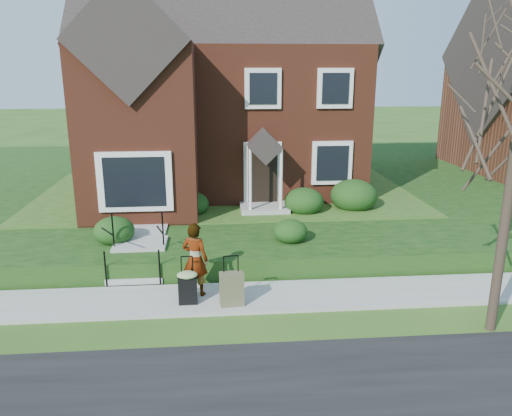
{
  "coord_description": "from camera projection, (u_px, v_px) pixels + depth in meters",
  "views": [
    {
      "loc": [
        -0.47,
        -10.7,
        5.23
      ],
      "look_at": [
        0.63,
        2.0,
        1.66
      ],
      "focal_mm": 35.0,
      "sensor_mm": 36.0,
      "label": 1
    }
  ],
  "objects": [
    {
      "name": "suitcase_olive",
      "position": [
        232.0,
        289.0,
        11.18
      ],
      "size": [
        0.56,
        0.34,
        1.16
      ],
      "rotation": [
        0.0,
        0.0,
        0.09
      ],
      "color": "brown",
      "rests_on": "sidewalk"
    },
    {
      "name": "terrace",
      "position": [
        314.0,
        182.0,
        22.42
      ],
      "size": [
        44.0,
        20.0,
        0.6
      ],
      "primitive_type": "cube",
      "color": "#12340E",
      "rests_on": "ground"
    },
    {
      "name": "foundation_shrubs",
      "position": [
        246.0,
        202.0,
        16.15
      ],
      "size": [
        9.84,
        4.41,
        1.12
      ],
      "color": "black",
      "rests_on": "terrace"
    },
    {
      "name": "walkway",
      "position": [
        152.0,
        216.0,
        16.14
      ],
      "size": [
        1.2,
        6.0,
        0.06
      ],
      "primitive_type": "cube",
      "color": "#9E9B93",
      "rests_on": "terrace"
    },
    {
      "name": "main_house",
      "position": [
        218.0,
        68.0,
        19.5
      ],
      "size": [
        10.4,
        10.2,
        9.4
      ],
      "color": "maroon",
      "rests_on": "terrace"
    },
    {
      "name": "woman",
      "position": [
        195.0,
        259.0,
        11.59
      ],
      "size": [
        0.76,
        0.65,
        1.75
      ],
      "primitive_type": "imported",
      "rotation": [
        0.0,
        0.0,
        2.71
      ],
      "color": "#999999",
      "rests_on": "sidewalk"
    },
    {
      "name": "ground",
      "position": [
        237.0,
        299.0,
        11.72
      ],
      "size": [
        120.0,
        120.0,
        0.0
      ],
      "primitive_type": "plane",
      "color": "#2D5119",
      "rests_on": "ground"
    },
    {
      "name": "front_steps",
      "position": [
        138.0,
        255.0,
        13.15
      ],
      "size": [
        1.4,
        2.02,
        1.5
      ],
      "color": "#9E9B93",
      "rests_on": "ground"
    },
    {
      "name": "suitcase_black",
      "position": [
        188.0,
        285.0,
        11.24
      ],
      "size": [
        0.47,
        0.39,
        1.12
      ],
      "rotation": [
        0.0,
        0.0,
        0.02
      ],
      "color": "black",
      "rests_on": "sidewalk"
    },
    {
      "name": "sidewalk",
      "position": [
        237.0,
        298.0,
        11.71
      ],
      "size": [
        60.0,
        1.6,
        0.08
      ],
      "primitive_type": "cube",
      "color": "#9E9B93",
      "rests_on": "ground"
    }
  ]
}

